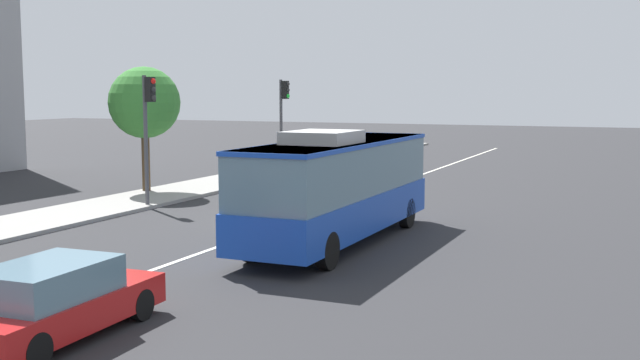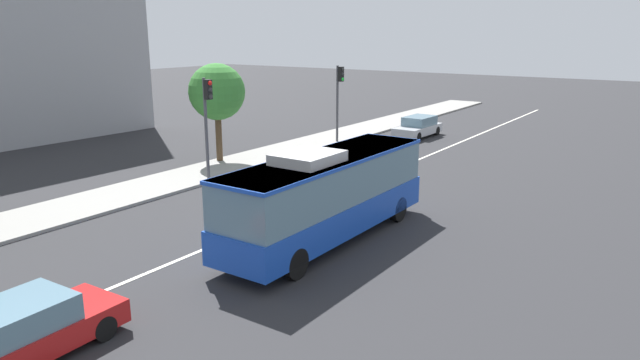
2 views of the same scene
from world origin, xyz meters
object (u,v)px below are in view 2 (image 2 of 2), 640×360
at_px(transit_bus, 327,192).
at_px(traffic_light_near_corner, 207,112).
at_px(traffic_light_mid_block, 339,91).
at_px(sedan_silver, 418,127).
at_px(street_tree_kerbside_left, 217,92).
at_px(sedan_red, 21,332).

bearing_deg(transit_bus, traffic_light_near_corner, 69.53).
bearing_deg(traffic_light_mid_block, transit_bus, -53.27).
height_order(sedan_silver, traffic_light_mid_block, traffic_light_mid_block).
bearing_deg(street_tree_kerbside_left, traffic_light_mid_block, -16.10).
height_order(traffic_light_mid_block, street_tree_kerbside_left, street_tree_kerbside_left).
height_order(transit_bus, sedan_silver, transit_bus).
distance_m(traffic_light_mid_block, street_tree_kerbside_left, 9.18).
distance_m(traffic_light_near_corner, street_tree_kerbside_left, 4.47).
relative_size(sedan_silver, street_tree_kerbside_left, 0.80).
xyz_separation_m(sedan_silver, traffic_light_near_corner, (-17.71, 3.12, 2.84)).
height_order(sedan_red, traffic_light_near_corner, traffic_light_near_corner).
xyz_separation_m(transit_bus, sedan_silver, (21.30, 6.35, -1.09)).
bearing_deg(sedan_red, traffic_light_near_corner, 27.85).
bearing_deg(sedan_silver, traffic_light_near_corner, -8.14).
xyz_separation_m(sedan_silver, traffic_light_mid_block, (-5.40, 3.31, 2.84)).
distance_m(traffic_light_near_corner, traffic_light_mid_block, 12.31).
bearing_deg(traffic_light_near_corner, street_tree_kerbside_left, 132.15).
bearing_deg(sedan_red, sedan_silver, 6.98).
relative_size(sedan_silver, traffic_light_mid_block, 0.88).
bearing_deg(traffic_light_mid_block, sedan_silver, 63.97).
xyz_separation_m(transit_bus, traffic_light_near_corner, (3.59, 9.46, 1.75)).
xyz_separation_m(traffic_light_mid_block, street_tree_kerbside_left, (-8.81, 2.54, 0.49)).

